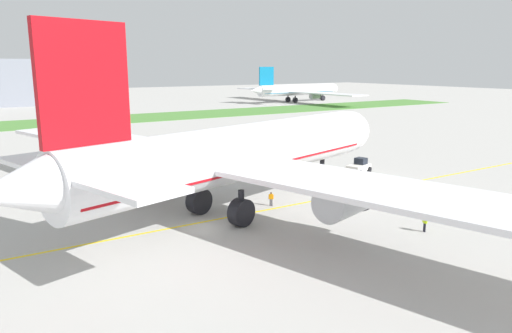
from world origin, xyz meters
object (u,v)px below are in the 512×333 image
(pushback_tug, at_px, (359,166))
(traffic_cone_port_wing, at_px, (506,229))
(ground_crew_marshaller_front, at_px, (425,221))
(airliner_foreground, at_px, (236,155))
(parked_airliner_far_outer, at_px, (296,90))
(ground_crew_wingwalker_port, at_px, (271,198))
(traffic_cone_near_nose, at_px, (510,210))
(service_truck_baggage_loader, at_px, (280,132))

(pushback_tug, height_order, traffic_cone_port_wing, pushback_tug)
(pushback_tug, relative_size, ground_crew_marshaller_front, 3.32)
(airliner_foreground, distance_m, parked_airliner_far_outer, 160.92)
(pushback_tug, xyz_separation_m, traffic_cone_port_wing, (-6.17, -26.01, -0.72))
(ground_crew_wingwalker_port, height_order, traffic_cone_port_wing, ground_crew_wingwalker_port)
(ground_crew_wingwalker_port, xyz_separation_m, traffic_cone_near_nose, (20.29, -15.90, -0.70))
(ground_crew_wingwalker_port, bearing_deg, parked_airliner_far_outer, 51.87)
(ground_crew_wingwalker_port, distance_m, ground_crew_marshaller_front, 16.69)
(airliner_foreground, distance_m, service_truck_baggage_loader, 53.45)
(pushback_tug, xyz_separation_m, parked_airliner_far_outer, (77.00, 117.06, 4.10))
(airliner_foreground, relative_size, service_truck_baggage_loader, 16.09)
(traffic_cone_near_nose, height_order, service_truck_baggage_loader, service_truck_baggage_loader)
(traffic_cone_near_nose, bearing_deg, traffic_cone_port_wing, -152.89)
(airliner_foreground, relative_size, ground_crew_wingwalker_port, 49.04)
(traffic_cone_near_nose, distance_m, parked_airliner_far_outer, 159.83)
(ground_crew_marshaller_front, bearing_deg, traffic_cone_port_wing, -31.68)
(airliner_foreground, xyz_separation_m, service_truck_baggage_loader, (34.42, 40.60, -4.91))
(ground_crew_wingwalker_port, xyz_separation_m, service_truck_baggage_loader, (29.74, 40.20, 0.49))
(traffic_cone_port_wing, xyz_separation_m, service_truck_baggage_loader, (15.56, 59.23, 1.19))
(traffic_cone_port_wing, bearing_deg, ground_crew_marshaller_front, 148.32)
(service_truck_baggage_loader, height_order, parked_airliner_far_outer, parked_airliner_far_outer)
(airliner_foreground, height_order, ground_crew_marshaller_front, airliner_foreground)
(ground_crew_wingwalker_port, height_order, parked_airliner_far_outer, parked_airliner_far_outer)
(airliner_foreground, bearing_deg, parked_airliner_far_outer, 50.65)
(pushback_tug, distance_m, traffic_cone_port_wing, 26.74)
(pushback_tug, distance_m, traffic_cone_near_nose, 22.89)
(airliner_foreground, distance_m, pushback_tug, 26.64)
(airliner_foreground, height_order, traffic_cone_near_nose, airliner_foreground)
(ground_crew_wingwalker_port, xyz_separation_m, ground_crew_marshaller_front, (7.50, -14.91, 0.08))
(airliner_foreground, bearing_deg, traffic_cone_port_wing, -44.65)
(service_truck_baggage_loader, bearing_deg, ground_crew_marshaller_front, -111.98)
(pushback_tug, bearing_deg, service_truck_baggage_loader, 74.22)
(traffic_cone_port_wing, xyz_separation_m, parked_airliner_far_outer, (83.16, 143.07, 4.81))
(ground_crew_marshaller_front, height_order, traffic_cone_near_nose, ground_crew_marshaller_front)
(parked_airliner_far_outer, bearing_deg, ground_crew_wingwalker_port, -128.13)
(airliner_foreground, distance_m, traffic_cone_near_nose, 30.02)
(ground_crew_wingwalker_port, relative_size, ground_crew_marshaller_front, 0.92)
(traffic_cone_near_nose, bearing_deg, airliner_foreground, 148.16)
(ground_crew_wingwalker_port, height_order, traffic_cone_near_nose, ground_crew_wingwalker_port)
(traffic_cone_near_nose, relative_size, traffic_cone_port_wing, 1.00)
(pushback_tug, bearing_deg, traffic_cone_port_wing, -103.34)
(pushback_tug, distance_m, ground_crew_marshaller_front, 25.38)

